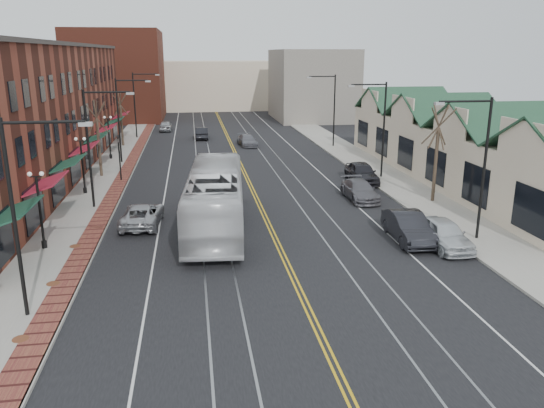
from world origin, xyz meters
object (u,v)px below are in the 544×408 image
object	(u,v)px
transit_bus	(215,198)
parked_car_b	(408,227)
parked_car_d	(362,173)
parked_suv	(142,215)
parked_car_a	(444,234)
parked_car_c	(360,190)

from	to	relation	value
transit_bus	parked_car_b	world-z (taller)	transit_bus
transit_bus	parked_car_d	world-z (taller)	transit_bus
parked_car_d	parked_suv	bearing A→B (deg)	-150.86
parked_car_a	parked_car_d	xyz separation A→B (m)	(0.25, 15.46, 0.06)
parked_car_b	parked_car_a	bearing A→B (deg)	-37.55
parked_car_a	parked_car_c	world-z (taller)	parked_car_a
parked_car_a	parked_car_b	size ratio (longest dim) A/B	0.93
parked_suv	parked_car_a	bearing A→B (deg)	162.95
transit_bus	parked_car_d	bearing A→B (deg)	-136.43
transit_bus	parked_suv	distance (m)	4.86
parked_car_a	parked_suv	bearing A→B (deg)	158.96
parked_suv	parked_car_c	world-z (taller)	parked_car_c
parked_car_b	parked_car_c	size ratio (longest dim) A/B	1.04
parked_car_c	parked_car_d	bearing A→B (deg)	70.21
transit_bus	parked_suv	xyz separation A→B (m)	(-4.55, 1.24, -1.20)
transit_bus	parked_car_b	distance (m)	11.55
transit_bus	parked_car_a	world-z (taller)	transit_bus
transit_bus	parked_car_c	world-z (taller)	transit_bus
parked_car_c	parked_car_b	bearing A→B (deg)	-90.39
transit_bus	parked_suv	bearing A→B (deg)	-10.59
parked_car_b	parked_car_d	distance (m)	14.25
transit_bus	parked_car_c	bearing A→B (deg)	-150.23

